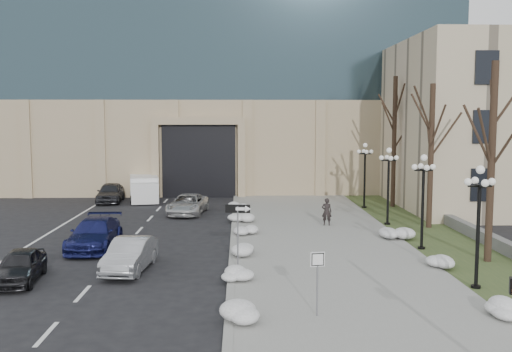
# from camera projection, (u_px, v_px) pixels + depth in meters

# --- Properties ---
(sidewalk) EXTENTS (9.00, 40.00, 0.12)m
(sidewalk) POSITION_uv_depth(u_px,v_px,m) (320.00, 244.00, 29.42)
(sidewalk) COLOR gray
(sidewalk) RESTS_ON ground
(curb) EXTENTS (0.30, 40.00, 0.14)m
(curb) POSITION_uv_depth(u_px,v_px,m) (233.00, 244.00, 29.29)
(curb) COLOR gray
(curb) RESTS_ON ground
(grass_strip) EXTENTS (4.00, 40.00, 0.10)m
(grass_strip) POSITION_uv_depth(u_px,v_px,m) (445.00, 243.00, 29.61)
(grass_strip) COLOR #354723
(grass_strip) RESTS_ON ground
(stone_wall) EXTENTS (0.50, 30.00, 0.70)m
(stone_wall) POSITION_uv_depth(u_px,v_px,m) (467.00, 230.00, 31.62)
(stone_wall) COLOR slate
(stone_wall) RESTS_ON ground
(car_a) EXTENTS (1.93, 3.96, 1.30)m
(car_a) POSITION_uv_depth(u_px,v_px,m) (20.00, 266.00, 22.68)
(car_a) COLOR black
(car_a) RESTS_ON ground
(car_b) EXTENTS (1.89, 4.35, 1.39)m
(car_b) POSITION_uv_depth(u_px,v_px,m) (130.00, 255.00, 24.32)
(car_b) COLOR #9C9EA3
(car_b) RESTS_ON ground
(car_c) EXTENTS (2.18, 5.20, 1.50)m
(car_c) POSITION_uv_depth(u_px,v_px,m) (95.00, 234.00, 28.48)
(car_c) COLOR navy
(car_c) RESTS_ON ground
(car_d) EXTENTS (2.82, 5.09, 1.35)m
(car_d) POSITION_uv_depth(u_px,v_px,m) (188.00, 204.00, 38.80)
(car_d) COLOR silver
(car_d) RESTS_ON ground
(car_e) EXTENTS (2.12, 4.62, 1.54)m
(car_e) POSITION_uv_depth(u_px,v_px,m) (110.00, 192.00, 44.23)
(car_e) COLOR #2E2F34
(car_e) RESTS_ON ground
(pedestrian) EXTENTS (0.66, 0.49, 1.64)m
(pedestrian) POSITION_uv_depth(u_px,v_px,m) (327.00, 212.00, 34.07)
(pedestrian) COLOR black
(pedestrian) RESTS_ON sidewalk
(box_truck) EXTENTS (3.18, 6.36, 1.93)m
(box_truck) POSITION_uv_depth(u_px,v_px,m) (144.00, 188.00, 45.41)
(box_truck) COLOR silver
(box_truck) RESTS_ON ground
(one_way_sign) EXTENTS (1.09, 0.32, 2.92)m
(one_way_sign) POSITION_uv_depth(u_px,v_px,m) (242.00, 217.00, 23.75)
(one_way_sign) COLOR slate
(one_way_sign) RESTS_ON ground
(keep_sign) EXTENTS (0.48, 0.13, 2.22)m
(keep_sign) POSITION_uv_depth(u_px,v_px,m) (317.00, 270.00, 18.35)
(keep_sign) COLOR slate
(keep_sign) RESTS_ON ground
(snow_clump_b) EXTENTS (1.10, 1.60, 0.36)m
(snow_clump_b) POSITION_uv_depth(u_px,v_px,m) (247.00, 314.00, 18.11)
(snow_clump_b) COLOR white
(snow_clump_b) RESTS_ON sidewalk
(snow_clump_c) EXTENTS (1.10, 1.60, 0.36)m
(snow_clump_c) POSITION_uv_depth(u_px,v_px,m) (238.00, 274.00, 22.84)
(snow_clump_c) COLOR white
(snow_clump_c) RESTS_ON sidewalk
(snow_clump_d) EXTENTS (1.10, 1.60, 0.36)m
(snow_clump_d) POSITION_uv_depth(u_px,v_px,m) (238.00, 251.00, 26.78)
(snow_clump_d) COLOR white
(snow_clump_d) RESTS_ON sidewalk
(snow_clump_e) EXTENTS (1.10, 1.60, 0.36)m
(snow_clump_e) POSITION_uv_depth(u_px,v_px,m) (244.00, 230.00, 31.65)
(snow_clump_e) COLOR white
(snow_clump_e) RESTS_ON sidewalk
(snow_clump_f) EXTENTS (1.10, 1.60, 0.36)m
(snow_clump_f) POSITION_uv_depth(u_px,v_px,m) (241.00, 218.00, 35.57)
(snow_clump_f) COLOR white
(snow_clump_f) RESTS_ON sidewalk
(snow_clump_g) EXTENTS (1.10, 1.60, 0.36)m
(snow_clump_g) POSITION_uv_depth(u_px,v_px,m) (239.00, 206.00, 40.34)
(snow_clump_g) COLOR white
(snow_clump_g) RESTS_ON sidewalk
(snow_clump_h) EXTENTS (1.10, 1.60, 0.36)m
(snow_clump_h) POSITION_uv_depth(u_px,v_px,m) (502.00, 313.00, 18.20)
(snow_clump_h) COLOR white
(snow_clump_h) RESTS_ON sidewalk
(snow_clump_i) EXTENTS (1.10, 1.60, 0.36)m
(snow_clump_i) POSITION_uv_depth(u_px,v_px,m) (433.00, 262.00, 24.70)
(snow_clump_i) COLOR white
(snow_clump_i) RESTS_ON sidewalk
(snow_clump_j) EXTENTS (1.10, 1.60, 0.36)m
(snow_clump_j) POSITION_uv_depth(u_px,v_px,m) (395.00, 234.00, 30.63)
(snow_clump_j) COLOR white
(snow_clump_j) RESTS_ON sidewalk
(lamppost_a) EXTENTS (1.18, 1.18, 4.76)m
(lamppost_a) POSITION_uv_depth(u_px,v_px,m) (479.00, 210.00, 21.30)
(lamppost_a) COLOR black
(lamppost_a) RESTS_ON ground
(lamppost_b) EXTENTS (1.18, 1.18, 4.76)m
(lamppost_b) POSITION_uv_depth(u_px,v_px,m) (423.00, 189.00, 27.76)
(lamppost_b) COLOR black
(lamppost_b) RESTS_ON ground
(lamppost_c) EXTENTS (1.18, 1.18, 4.76)m
(lamppost_c) POSITION_uv_depth(u_px,v_px,m) (388.00, 176.00, 34.23)
(lamppost_c) COLOR black
(lamppost_c) RESTS_ON ground
(lamppost_d) EXTENTS (1.18, 1.18, 4.76)m
(lamppost_d) POSITION_uv_depth(u_px,v_px,m) (365.00, 167.00, 40.69)
(lamppost_d) COLOR black
(lamppost_d) RESTS_ON ground
(tree_near) EXTENTS (3.20, 3.20, 9.00)m
(tree_near) POSITION_uv_depth(u_px,v_px,m) (493.00, 134.00, 25.06)
(tree_near) COLOR black
(tree_near) RESTS_ON ground
(tree_mid) EXTENTS (3.20, 3.20, 8.50)m
(tree_mid) POSITION_uv_depth(u_px,v_px,m) (432.00, 136.00, 33.05)
(tree_mid) COLOR black
(tree_mid) RESTS_ON ground
(tree_far) EXTENTS (3.20, 3.20, 9.50)m
(tree_far) POSITION_uv_depth(u_px,v_px,m) (395.00, 123.00, 40.94)
(tree_far) COLOR black
(tree_far) RESTS_ON ground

